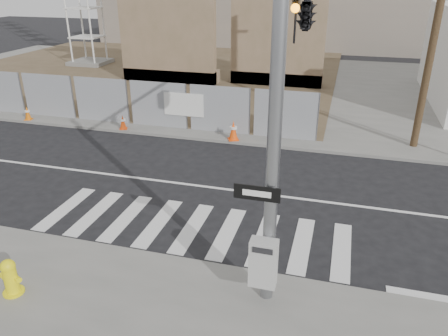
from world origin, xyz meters
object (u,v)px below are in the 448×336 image
(signal_pole, at_px, (297,52))
(traffic_cone_c, at_px, (123,122))
(traffic_cone_b, at_px, (27,113))
(fire_hydrant, at_px, (10,277))
(traffic_cone_d, at_px, (233,131))

(signal_pole, height_order, traffic_cone_c, signal_pole)
(traffic_cone_b, height_order, traffic_cone_c, same)
(fire_hydrant, xyz_separation_m, traffic_cone_d, (2.16, 10.41, -0.02))
(signal_pole, height_order, traffic_cone_d, signal_pole)
(traffic_cone_d, bearing_deg, traffic_cone_b, 180.00)
(fire_hydrant, relative_size, traffic_cone_c, 1.32)
(fire_hydrant, height_order, traffic_cone_c, fire_hydrant)
(signal_pole, relative_size, traffic_cone_b, 10.98)
(signal_pole, bearing_deg, fire_hydrant, -141.68)
(fire_hydrant, height_order, traffic_cone_b, fire_hydrant)
(traffic_cone_c, bearing_deg, signal_pole, -37.76)
(fire_hydrant, bearing_deg, traffic_cone_c, 128.19)
(signal_pole, bearing_deg, traffic_cone_c, 142.24)
(signal_pole, relative_size, traffic_cone_d, 8.71)
(signal_pole, height_order, fire_hydrant, signal_pole)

